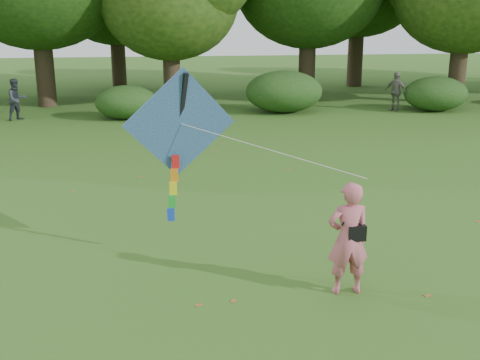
{
  "coord_description": "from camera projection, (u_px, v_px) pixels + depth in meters",
  "views": [
    {
      "loc": [
        -2.33,
        -8.87,
        4.69
      ],
      "look_at": [
        -0.98,
        2.0,
        1.5
      ],
      "focal_mm": 45.0,
      "sensor_mm": 36.0,
      "label": 1
    }
  ],
  "objects": [
    {
      "name": "man_kite_flyer",
      "position": [
        348.0,
        239.0,
        9.95
      ],
      "size": [
        0.72,
        0.47,
        1.95
      ],
      "primitive_type": "imported",
      "rotation": [
        0.0,
        0.0,
        3.15
      ],
      "color": "#C15B6C",
      "rests_on": "ground"
    },
    {
      "name": "bystander_right",
      "position": [
        395.0,
        91.0,
        27.61
      ],
      "size": [
        1.02,
        1.06,
        1.77
      ],
      "primitive_type": "imported",
      "rotation": [
        0.0,
        0.0,
        -0.83
      ],
      "color": "slate",
      "rests_on": "ground"
    },
    {
      "name": "ground",
      "position": [
        313.0,
        297.0,
        10.04
      ],
      "size": [
        100.0,
        100.0,
        0.0
      ],
      "primitive_type": "plane",
      "color": "#265114",
      "rests_on": "ground"
    },
    {
      "name": "flying_kite",
      "position": [
        180.0,
        126.0,
        11.0
      ],
      "size": [
        3.97,
        2.29,
        2.94
      ],
      "color": "#225795",
      "rests_on": "ground"
    },
    {
      "name": "shrub_band",
      "position": [
        202.0,
        96.0,
        26.49
      ],
      "size": [
        39.15,
        3.22,
        1.88
      ],
      "color": "#264919",
      "rests_on": "ground"
    },
    {
      "name": "crossbody_bag",
      "position": [
        356.0,
        232.0,
        9.9
      ],
      "size": [
        0.43,
        0.2,
        0.74
      ],
      "color": "black",
      "rests_on": "ground"
    },
    {
      "name": "fallen_leaves",
      "position": [
        238.0,
        194.0,
        15.55
      ],
      "size": [
        9.52,
        12.16,
        0.01
      ],
      "color": "brown",
      "rests_on": "ground"
    },
    {
      "name": "bystander_left",
      "position": [
        17.0,
        99.0,
        25.32
      ],
      "size": [
        1.07,
        1.07,
        1.75
      ],
      "primitive_type": "imported",
      "rotation": [
        0.0,
        0.0,
        0.77
      ],
      "color": "#2B323A",
      "rests_on": "ground"
    }
  ]
}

